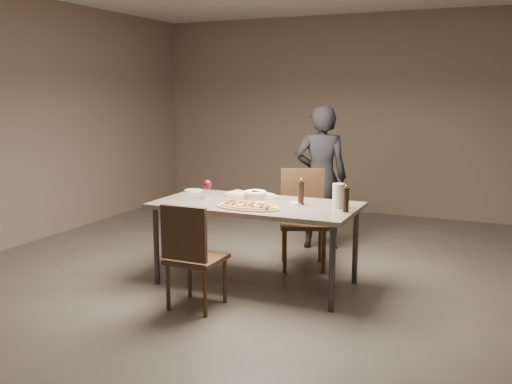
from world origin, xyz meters
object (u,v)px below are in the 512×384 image
at_px(bread_basket, 255,194).
at_px(diner, 321,177).
at_px(ham_pizza, 251,195).
at_px(dining_table, 256,209).
at_px(chair_near, 191,251).
at_px(carafe, 338,196).
at_px(zucchini_pizza, 249,206).
at_px(pepper_mill_left, 301,192).
at_px(chair_far, 303,212).

relative_size(bread_basket, diner, 0.13).
distance_m(ham_pizza, diner, 1.19).
xyz_separation_m(dining_table, chair_near, (-0.21, -0.79, -0.21)).
distance_m(bread_basket, diner, 1.25).
relative_size(dining_table, ham_pizza, 3.27).
xyz_separation_m(carafe, chair_near, (-0.94, -0.88, -0.37)).
relative_size(zucchini_pizza, bread_basket, 2.84).
xyz_separation_m(dining_table, carafe, (0.73, 0.09, 0.16)).
distance_m(bread_basket, carafe, 0.83).
bearing_deg(pepper_mill_left, bread_basket, 167.68).
xyz_separation_m(zucchini_pizza, bread_basket, (-0.13, 0.42, 0.03)).
relative_size(pepper_mill_left, carafe, 1.11).
height_order(zucchini_pizza, chair_near, chair_near).
height_order(ham_pizza, chair_near, chair_near).
bearing_deg(bread_basket, dining_table, -64.42).
bearing_deg(chair_far, pepper_mill_left, 84.39).
distance_m(dining_table, diner, 1.44).
bearing_deg(bread_basket, ham_pizza, 135.12).
bearing_deg(carafe, ham_pizza, 168.09).
relative_size(bread_basket, carafe, 0.98).
relative_size(dining_table, diner, 1.13).
bearing_deg(zucchini_pizza, ham_pizza, 116.01).
bearing_deg(dining_table, ham_pizza, 122.41).
relative_size(dining_table, bread_basket, 8.74).
distance_m(chair_near, chair_far, 1.56).
bearing_deg(zucchini_pizza, dining_table, 101.46).
bearing_deg(chair_far, chair_near, 52.00).
height_order(carafe, diner, diner).
bearing_deg(dining_table, zucchini_pizza, -82.05).
height_order(ham_pizza, diner, diner).
distance_m(dining_table, zucchini_pizza, 0.24).
bearing_deg(ham_pizza, pepper_mill_left, -17.67).
xyz_separation_m(ham_pizza, carafe, (0.91, -0.19, 0.09)).
bearing_deg(diner, bread_basket, 60.19).
relative_size(ham_pizza, carafe, 2.63).
bearing_deg(pepper_mill_left, carafe, -0.34).
xyz_separation_m(ham_pizza, bread_basket, (0.08, -0.08, 0.03)).
bearing_deg(bread_basket, zucchini_pizza, -73.41).
distance_m(dining_table, pepper_mill_left, 0.43).
bearing_deg(pepper_mill_left, ham_pizza, 161.60).
bearing_deg(diner, carafe, 94.85).
xyz_separation_m(dining_table, ham_pizza, (-0.18, 0.28, 0.07)).
relative_size(pepper_mill_left, diner, 0.15).
distance_m(chair_far, diner, 0.75).
height_order(pepper_mill_left, chair_near, pepper_mill_left).
relative_size(chair_near, diner, 0.55).
xyz_separation_m(dining_table, pepper_mill_left, (0.39, 0.09, 0.17)).
bearing_deg(chair_near, bread_basket, 83.36).
relative_size(ham_pizza, diner, 0.35).
distance_m(pepper_mill_left, diner, 1.36).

